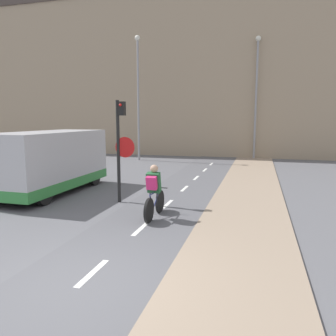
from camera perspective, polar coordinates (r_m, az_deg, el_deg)
ground_plane at (r=5.93m, az=-15.45°, el=-19.45°), size 120.00×120.00×0.00m
bike_lane at (r=5.94m, az=-15.41°, el=-19.32°), size 2.58×60.00×0.02m
sidewalk_strip at (r=5.23m, az=10.89°, el=-23.06°), size 2.40×60.00×0.05m
building_row_background at (r=26.84m, az=9.85°, el=15.87°), size 60.00×5.20×12.49m
traffic_light_pole at (r=10.81m, az=-8.29°, el=4.80°), size 0.67×0.25×3.36m
street_lamp_far at (r=22.33m, az=-5.23°, el=13.86°), size 0.36×0.36×8.13m
street_lamp_sidewalk at (r=23.75m, az=15.14°, el=13.48°), size 0.36×0.36×8.28m
cyclist_near at (r=9.13m, az=-2.45°, el=-4.40°), size 0.46×1.69×1.51m
van at (r=13.03m, az=-19.82°, el=0.86°), size 2.04×5.17×2.30m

